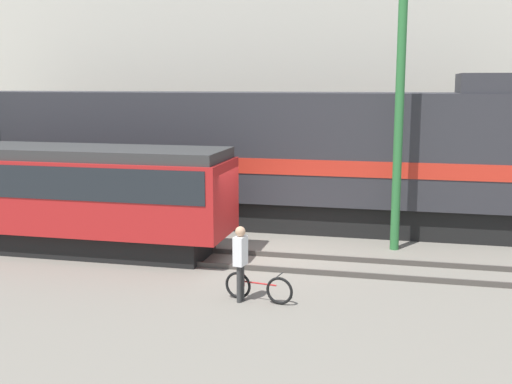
{
  "coord_description": "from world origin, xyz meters",
  "views": [
    {
      "loc": [
        3.96,
        -17.09,
        4.89
      ],
      "look_at": [
        -0.23,
        0.44,
        1.8
      ],
      "focal_mm": 45.0,
      "sensor_mm": 36.0,
      "label": 1
    }
  ],
  "objects_px": {
    "person": "(240,256)",
    "utility_pole_center": "(399,124)",
    "bicycle": "(259,288)",
    "streetcar": "(53,191)",
    "freight_locomotive": "(227,155)"
  },
  "relations": [
    {
      "from": "person",
      "to": "utility_pole_center",
      "type": "bearing_deg",
      "value": 59.28
    },
    {
      "from": "person",
      "to": "bicycle",
      "type": "bearing_deg",
      "value": 11.86
    },
    {
      "from": "streetcar",
      "to": "bicycle",
      "type": "xyz_separation_m",
      "value": [
        6.88,
        -3.03,
        -1.43
      ]
    },
    {
      "from": "bicycle",
      "to": "person",
      "type": "height_order",
      "value": "person"
    },
    {
      "from": "streetcar",
      "to": "person",
      "type": "height_order",
      "value": "streetcar"
    },
    {
      "from": "utility_pole_center",
      "to": "freight_locomotive",
      "type": "bearing_deg",
      "value": 157.84
    },
    {
      "from": "person",
      "to": "utility_pole_center",
      "type": "xyz_separation_m",
      "value": [
        3.27,
        5.49,
        2.65
      ]
    },
    {
      "from": "streetcar",
      "to": "bicycle",
      "type": "height_order",
      "value": "streetcar"
    },
    {
      "from": "streetcar",
      "to": "freight_locomotive",
      "type": "bearing_deg",
      "value": 50.57
    },
    {
      "from": "bicycle",
      "to": "streetcar",
      "type": "bearing_deg",
      "value": 156.21
    },
    {
      "from": "freight_locomotive",
      "to": "person",
      "type": "xyz_separation_m",
      "value": [
        2.57,
        -7.87,
        -1.34
      ]
    },
    {
      "from": "freight_locomotive",
      "to": "utility_pole_center",
      "type": "height_order",
      "value": "utility_pole_center"
    },
    {
      "from": "streetcar",
      "to": "bicycle",
      "type": "distance_m",
      "value": 7.66
    },
    {
      "from": "bicycle",
      "to": "utility_pole_center",
      "type": "relative_size",
      "value": 0.22
    },
    {
      "from": "streetcar",
      "to": "utility_pole_center",
      "type": "bearing_deg",
      "value": 13.71
    }
  ]
}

